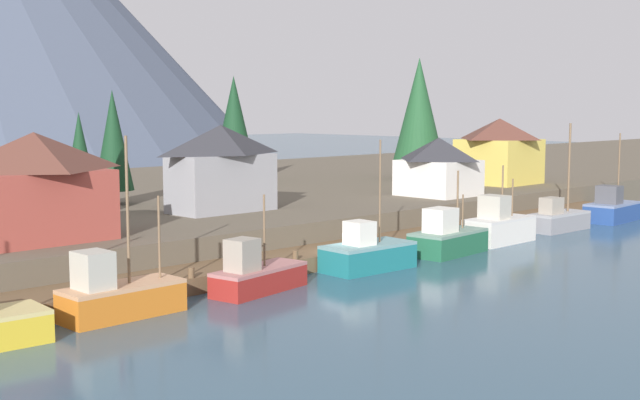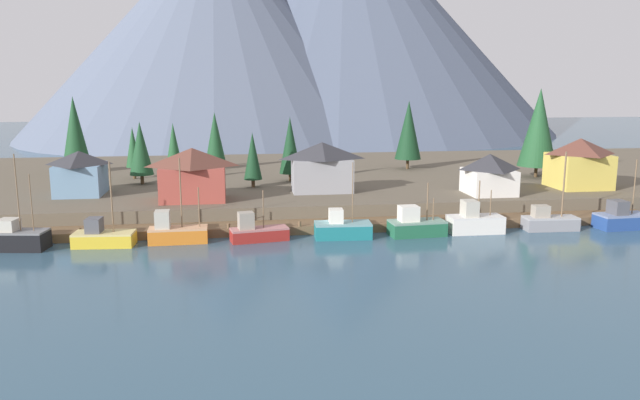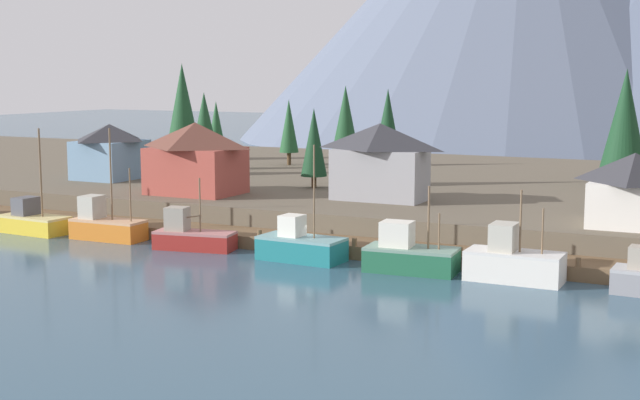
{
  "view_description": "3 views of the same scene",
  "coord_description": "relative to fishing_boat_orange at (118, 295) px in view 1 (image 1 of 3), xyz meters",
  "views": [
    {
      "loc": [
        -39.14,
        -37.97,
        10.55
      ],
      "look_at": [
        0.77,
        2.85,
        4.23
      ],
      "focal_mm": 46.77,
      "sensor_mm": 36.0,
      "label": 1
    },
    {
      "loc": [
        -11.2,
        -68.17,
        17.14
      ],
      "look_at": [
        -1.4,
        2.02,
        3.64
      ],
      "focal_mm": 34.82,
      "sensor_mm": 36.0,
      "label": 2
    },
    {
      "loc": [
        29.7,
        -58.24,
        13.43
      ],
      "look_at": [
        -0.0,
        2.65,
        3.85
      ],
      "focal_mm": 49.78,
      "sensor_mm": 36.0,
      "label": 3
    }
  ],
  "objects": [
    {
      "name": "ground_plane",
      "position": [
        17.66,
        21.4,
        -1.68
      ],
      "size": [
        400.0,
        400.0,
        1.0
      ],
      "primitive_type": "cube",
      "color": "#335166"
    },
    {
      "name": "dock",
      "position": [
        17.66,
        3.39,
        -0.68
      ],
      "size": [
        80.0,
        4.0,
        1.6
      ],
      "color": "brown",
      "rests_on": "ground_plane"
    },
    {
      "name": "shoreline_bank",
      "position": [
        17.66,
        33.4,
        0.07
      ],
      "size": [
        400.0,
        56.0,
        2.5
      ],
      "primitive_type": "cube",
      "color": "brown",
      "rests_on": "ground_plane"
    },
    {
      "name": "fishing_boat_orange",
      "position": [
        0.0,
        0.0,
        0.0
      ],
      "size": [
        6.3,
        2.55,
        9.18
      ],
      "rotation": [
        0.0,
        0.0,
        0.02
      ],
      "color": "#CC6B1E",
      "rests_on": "ground_plane"
    },
    {
      "name": "fishing_boat_red",
      "position": [
        8.76,
        -0.41,
        -0.16
      ],
      "size": [
        6.55,
        3.29,
        5.6
      ],
      "rotation": [
        0.0,
        0.0,
        0.17
      ],
      "color": "maroon",
      "rests_on": "ground_plane"
    },
    {
      "name": "fishing_boat_teal",
      "position": [
        18.23,
        -0.37,
        -0.12
      ],
      "size": [
        6.4,
        3.26,
        8.5
      ],
      "rotation": [
        0.0,
        0.0,
        -0.05
      ],
      "color": "#196B70",
      "rests_on": "ground_plane"
    },
    {
      "name": "fishing_boat_green",
      "position": [
        26.67,
        -0.46,
        -0.02
      ],
      "size": [
        6.45,
        3.39,
        6.01
      ],
      "rotation": [
        0.0,
        0.0,
        0.07
      ],
      "color": "#1E5B3D",
      "rests_on": "ground_plane"
    },
    {
      "name": "fishing_boat_white",
      "position": [
        33.77,
        -0.12,
        0.11
      ],
      "size": [
        6.26,
        2.77,
        6.08
      ],
      "rotation": [
        0.0,
        0.0,
        -0.0
      ],
      "color": "silver",
      "rests_on": "ground_plane"
    },
    {
      "name": "fishing_boat_grey",
      "position": [
        43.04,
        -0.03,
        -0.16
      ],
      "size": [
        6.34,
        2.63,
        9.24
      ],
      "rotation": [
        0.0,
        0.0,
        -0.04
      ],
      "color": "gray",
      "rests_on": "ground_plane"
    },
    {
      "name": "fishing_boat_blue",
      "position": [
        52.03,
        -0.43,
        -0.04
      ],
      "size": [
        6.42,
        3.35,
        8.2
      ],
      "rotation": [
        0.0,
        0.0,
        0.06
      ],
      "color": "navy",
      "rests_on": "ground_plane"
    },
    {
      "name": "house_grey",
      "position": [
        18.17,
        14.98,
        4.78
      ],
      "size": [
        8.4,
        4.31,
        6.76
      ],
      "color": "gray",
      "rests_on": "shoreline_bank"
    },
    {
      "name": "house_yellow",
      "position": [
        54.39,
        13.64,
        4.87
      ],
      "size": [
        7.56,
        7.21,
        6.95
      ],
      "color": "gold",
      "rests_on": "shoreline_bank"
    },
    {
      "name": "house_white",
      "position": [
        39.88,
        10.55,
        4.06
      ],
      "size": [
        6.14,
        6.47,
        5.35
      ],
      "color": "silver",
      "rests_on": "shoreline_bank"
    },
    {
      "name": "house_red",
      "position": [
        1.29,
        11.4,
        4.7
      ],
      "size": [
        8.38,
        6.29,
        6.61
      ],
      "color": "#9E4238",
      "rests_on": "shoreline_bank"
    },
    {
      "name": "conifer_near_left",
      "position": [
        14.8,
        25.24,
        6.69
      ],
      "size": [
        3.28,
        3.28,
        9.59
      ],
      "color": "#4C3823",
      "rests_on": "shoreline_bank"
    },
    {
      "name": "conifer_mid_left",
      "position": [
        35.93,
        35.67,
        7.95
      ],
      "size": [
        4.47,
        4.47,
        11.57
      ],
      "color": "#4C3823",
      "rests_on": "shoreline_bank"
    },
    {
      "name": "conifer_back_left",
      "position": [
        9.06,
        20.31,
        5.75
      ],
      "size": [
        2.58,
        2.58,
        7.77
      ],
      "color": "#4C3823",
      "rests_on": "shoreline_bank"
    },
    {
      "name": "conifer_centre",
      "position": [
        53.22,
        23.71,
        9.07
      ],
      "size": [
        5.92,
        5.92,
        13.74
      ],
      "color": "#4C3823",
      "rests_on": "shoreline_bank"
    }
  ]
}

